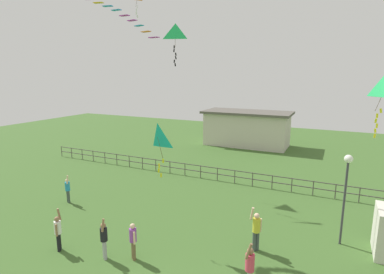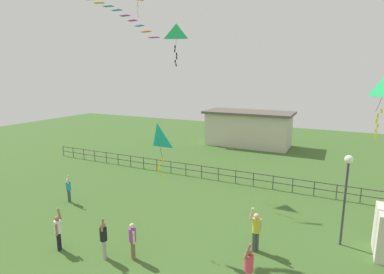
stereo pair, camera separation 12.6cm
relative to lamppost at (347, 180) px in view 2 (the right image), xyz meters
name	(u,v)px [view 2 (the right image)]	position (x,y,z in m)	size (l,w,h in m)	color
lamppost	(347,180)	(0.00, 0.00, 0.00)	(0.36, 0.36, 4.16)	#38383D
person_0	(68,188)	(-14.70, -1.96, -2.17)	(0.43, 0.32, 1.75)	#3F4C47
person_2	(58,230)	(-11.03, -5.87, -2.12)	(0.31, 0.48, 1.85)	black
person_3	(256,229)	(-3.32, -2.19, -2.03)	(0.49, 0.45, 2.04)	#3F4C47
person_4	(104,237)	(-8.83, -5.49, -2.11)	(0.42, 0.41, 1.88)	#99999E
person_5	(248,267)	(-2.87, -4.92, -2.03)	(0.32, 0.55, 2.03)	#99999E
person_7	(133,239)	(-7.72, -5.01, -2.13)	(0.40, 0.33, 1.60)	brown
kite_0	(176,33)	(-10.26, 3.49, 7.03)	(1.14, 0.64, 2.63)	#1EB759
kite_3	(158,139)	(-7.46, -3.35, 1.76)	(0.75, 0.67, 2.45)	#19B2B2
waterfront_railing	(245,176)	(-6.07, 5.59, -2.43)	(36.03, 0.06, 0.95)	#4C4742
pavilion_building	(248,128)	(-9.30, 17.59, -1.17)	(9.19, 4.45, 3.71)	beige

